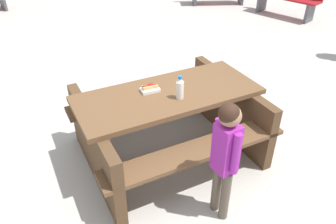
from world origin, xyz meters
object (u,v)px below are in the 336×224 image
object	(u,v)px
picnic_table	(168,119)
child_in_coat	(226,149)
hotdog_tray	(150,88)
soda_bottle	(180,88)

from	to	relation	value
picnic_table	child_in_coat	world-z (taller)	child_in_coat
picnic_table	hotdog_tray	bearing A→B (deg)	-45.44
hotdog_tray	child_in_coat	xyz separation A→B (m)	(0.01, 1.05, -0.06)
hotdog_tray	child_in_coat	world-z (taller)	child_in_coat
child_in_coat	soda_bottle	bearing A→B (deg)	-101.70
soda_bottle	hotdog_tray	distance (m)	0.32
soda_bottle	picnic_table	bearing A→B (deg)	-79.98
hotdog_tray	picnic_table	bearing A→B (deg)	134.56
hotdog_tray	child_in_coat	size ratio (longest dim) A/B	0.18
hotdog_tray	child_in_coat	distance (m)	1.05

